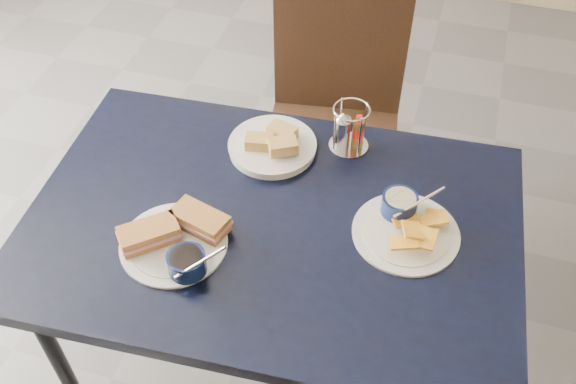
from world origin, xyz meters
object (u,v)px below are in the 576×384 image
(bread_basket, at_px, (273,145))
(condiment_caddy, at_px, (348,130))
(sandwich_plate, at_px, (177,239))
(plantain_plate, at_px, (405,222))
(dining_table, at_px, (272,236))
(chair_far, at_px, (338,109))

(bread_basket, relative_size, condiment_caddy, 1.76)
(sandwich_plate, bearing_deg, plantain_plate, 22.90)
(dining_table, relative_size, sandwich_plate, 4.26)
(bread_basket, xyz_separation_m, condiment_caddy, (0.19, 0.08, 0.04))
(dining_table, distance_m, chair_far, 0.73)
(bread_basket, bearing_deg, chair_far, 80.21)
(sandwich_plate, height_order, condiment_caddy, condiment_caddy)
(chair_far, height_order, bread_basket, chair_far)
(dining_table, height_order, plantain_plate, plantain_plate)
(sandwich_plate, bearing_deg, condiment_caddy, 56.45)
(condiment_caddy, bearing_deg, chair_far, 105.41)
(bread_basket, distance_m, condiment_caddy, 0.21)
(dining_table, height_order, condiment_caddy, condiment_caddy)
(chair_far, height_order, plantain_plate, chair_far)
(chair_far, relative_size, plantain_plate, 3.61)
(chair_far, height_order, sandwich_plate, chair_far)
(chair_far, distance_m, condiment_caddy, 0.49)
(dining_table, bearing_deg, bread_basket, 106.92)
(sandwich_plate, bearing_deg, chair_far, 76.99)
(dining_table, distance_m, plantain_plate, 0.34)
(dining_table, relative_size, bread_basket, 5.33)
(sandwich_plate, relative_size, bread_basket, 1.25)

